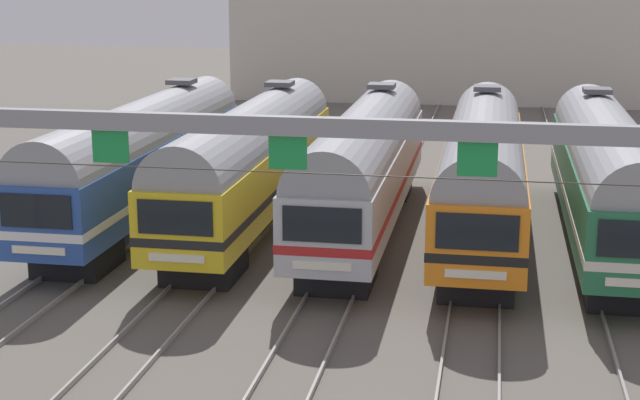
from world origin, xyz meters
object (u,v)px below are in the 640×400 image
object	(u,v)px
commuter_train_stainless	(365,163)
commuter_train_orange	(483,167)
commuter_train_yellow	(251,159)
commuter_train_green	(606,171)
catenary_gantry	(288,167)
commuter_train_blue	(142,155)

from	to	relation	value
commuter_train_stainless	commuter_train_orange	world-z (taller)	same
commuter_train_yellow	commuter_train_stainless	distance (m)	4.35
commuter_train_green	commuter_train_yellow	bearing A→B (deg)	180.00
commuter_train_stainless	commuter_train_green	world-z (taller)	same
commuter_train_orange	catenary_gantry	size ratio (longest dim) A/B	0.80
commuter_train_blue	catenary_gantry	world-z (taller)	catenary_gantry
commuter_train_blue	commuter_train_green	world-z (taller)	same
commuter_train_stainless	commuter_train_yellow	bearing A→B (deg)	180.00
commuter_train_yellow	commuter_train_orange	distance (m)	8.69
commuter_train_blue	catenary_gantry	distance (m)	16.26
commuter_train_green	commuter_train_stainless	bearing A→B (deg)	180.00
catenary_gantry	commuter_train_orange	bearing A→B (deg)	72.15
commuter_train_blue	commuter_train_green	bearing A→B (deg)	0.00
commuter_train_yellow	commuter_train_green	world-z (taller)	same
catenary_gantry	commuter_train_yellow	bearing A→B (deg)	107.85
commuter_train_blue	commuter_train_green	size ratio (longest dim) A/B	1.00
commuter_train_blue	commuter_train_stainless	world-z (taller)	same
commuter_train_blue	commuter_train_yellow	size ratio (longest dim) A/B	1.00
commuter_train_green	catenary_gantry	distance (m)	16.26
commuter_train_orange	catenary_gantry	distance (m)	14.42
catenary_gantry	commuter_train_blue	bearing A→B (deg)	122.78
commuter_train_stainless	catenary_gantry	size ratio (longest dim) A/B	0.80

